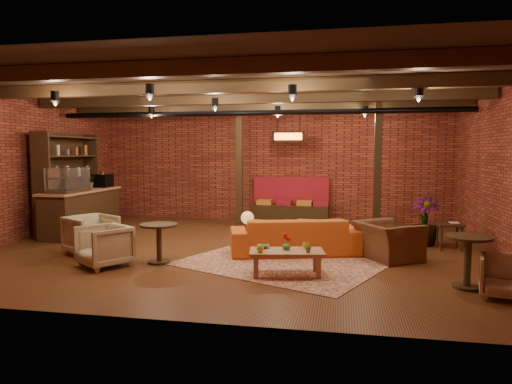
% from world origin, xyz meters
% --- Properties ---
extents(floor, '(10.00, 10.00, 0.00)m').
position_xyz_m(floor, '(0.00, 0.00, 0.00)').
color(floor, '#36170D').
rests_on(floor, ground).
extents(ceiling, '(10.00, 8.00, 0.02)m').
position_xyz_m(ceiling, '(0.00, 0.00, 3.20)').
color(ceiling, black).
rests_on(ceiling, wall_back).
extents(wall_back, '(10.00, 0.02, 3.20)m').
position_xyz_m(wall_back, '(0.00, 4.00, 1.60)').
color(wall_back, maroon).
rests_on(wall_back, ground).
extents(wall_front, '(10.00, 0.02, 3.20)m').
position_xyz_m(wall_front, '(0.00, -4.00, 1.60)').
color(wall_front, maroon).
rests_on(wall_front, ground).
extents(wall_left, '(0.02, 8.00, 3.20)m').
position_xyz_m(wall_left, '(-5.00, 0.00, 1.60)').
color(wall_left, maroon).
rests_on(wall_left, ground).
extents(ceiling_beams, '(9.80, 6.40, 0.22)m').
position_xyz_m(ceiling_beams, '(0.00, 0.00, 3.08)').
color(ceiling_beams, black).
rests_on(ceiling_beams, ceiling).
extents(ceiling_pipe, '(9.60, 0.12, 0.12)m').
position_xyz_m(ceiling_pipe, '(0.00, 1.60, 2.85)').
color(ceiling_pipe, black).
rests_on(ceiling_pipe, ceiling).
extents(post_left, '(0.16, 0.16, 3.20)m').
position_xyz_m(post_left, '(-0.60, 2.60, 1.60)').
color(post_left, black).
rests_on(post_left, ground).
extents(post_right, '(0.16, 0.16, 3.20)m').
position_xyz_m(post_right, '(2.80, 2.00, 1.60)').
color(post_right, black).
rests_on(post_right, ground).
extents(service_counter, '(0.80, 2.50, 1.60)m').
position_xyz_m(service_counter, '(-4.10, 1.00, 0.80)').
color(service_counter, black).
rests_on(service_counter, ground).
extents(plant_counter, '(0.35, 0.39, 0.30)m').
position_xyz_m(plant_counter, '(-4.00, 1.20, 1.22)').
color(plant_counter, '#337F33').
rests_on(plant_counter, service_counter).
extents(shelving_hutch, '(0.52, 2.00, 2.40)m').
position_xyz_m(shelving_hutch, '(-4.50, 1.10, 1.20)').
color(shelving_hutch, black).
rests_on(shelving_hutch, ground).
extents(banquette, '(2.10, 0.70, 1.00)m').
position_xyz_m(banquette, '(0.60, 3.55, 0.50)').
color(banquette, maroon).
rests_on(banquette, ground).
extents(service_sign, '(0.86, 0.06, 0.30)m').
position_xyz_m(service_sign, '(0.60, 3.10, 2.35)').
color(service_sign, orange).
rests_on(service_sign, ceiling).
extents(ceiling_spotlights, '(6.40, 4.40, 0.28)m').
position_xyz_m(ceiling_spotlights, '(0.00, 0.00, 2.86)').
color(ceiling_spotlights, black).
rests_on(ceiling_spotlights, ceiling).
extents(rug, '(4.01, 3.63, 0.01)m').
position_xyz_m(rug, '(0.98, -1.05, 0.01)').
color(rug, maroon).
rests_on(rug, floor).
extents(sofa, '(2.58, 1.56, 0.71)m').
position_xyz_m(sofa, '(1.12, -0.27, 0.35)').
color(sofa, '#BA5119').
rests_on(sofa, floor).
extents(coffee_table, '(1.24, 0.77, 0.65)m').
position_xyz_m(coffee_table, '(1.15, -1.80, 0.35)').
color(coffee_table, '#A46F4C').
rests_on(coffee_table, floor).
extents(side_table_lamp, '(0.39, 0.39, 0.80)m').
position_xyz_m(side_table_lamp, '(0.20, -0.24, 0.61)').
color(side_table_lamp, black).
rests_on(side_table_lamp, floor).
extents(round_table_left, '(0.66, 0.66, 0.69)m').
position_xyz_m(round_table_left, '(-1.14, -1.42, 0.47)').
color(round_table_left, black).
rests_on(round_table_left, floor).
extents(armchair_a, '(1.05, 1.07, 0.82)m').
position_xyz_m(armchair_a, '(-2.68, -1.01, 0.41)').
color(armchair_a, beige).
rests_on(armchair_a, floor).
extents(armchair_b, '(1.02, 1.01, 0.77)m').
position_xyz_m(armchair_b, '(-1.96, -1.83, 0.39)').
color(armchair_b, beige).
rests_on(armchair_b, floor).
extents(armchair_right, '(1.13, 1.25, 0.91)m').
position_xyz_m(armchair_right, '(2.84, -0.42, 0.46)').
color(armchair_right, brown).
rests_on(armchair_right, floor).
extents(side_table_book, '(0.48, 0.48, 0.55)m').
position_xyz_m(side_table_book, '(4.12, 0.69, 0.49)').
color(side_table_book, black).
rests_on(side_table_book, floor).
extents(round_table_right, '(0.65, 0.65, 0.76)m').
position_xyz_m(round_table_right, '(3.78, -2.02, 0.51)').
color(round_table_right, black).
rests_on(round_table_right, floor).
extents(armchair_far, '(0.74, 0.71, 0.63)m').
position_xyz_m(armchair_far, '(4.16, -2.38, 0.32)').
color(armchair_far, beige).
rests_on(armchair_far, floor).
extents(plant_tall, '(1.84, 1.84, 3.01)m').
position_xyz_m(plant_tall, '(3.71, 1.05, 1.50)').
color(plant_tall, '#4C7F4C').
rests_on(plant_tall, floor).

